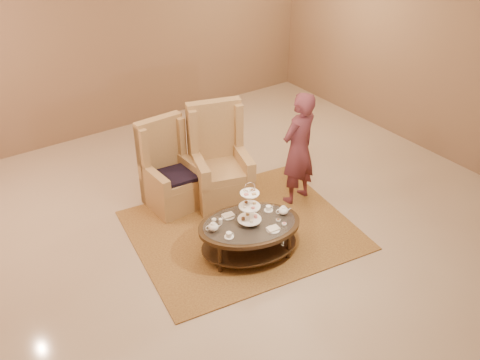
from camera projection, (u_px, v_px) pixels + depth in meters
ground at (242, 238)px, 7.05m from camera, size 8.00×8.00×0.00m
ceiling at (242, 238)px, 7.05m from camera, size 8.00×8.00×0.02m
wall_back at (106, 33)px, 8.92m from camera, size 8.00×0.04×3.50m
wall_right at (460, 53)px, 8.05m from camera, size 0.04×8.00×3.50m
rug at (242, 230)px, 7.19m from camera, size 3.11×2.71×0.02m
tea_table at (249, 229)px, 6.58m from camera, size 1.48×1.22×1.07m
armchair_left at (170, 177)px, 7.53m from camera, size 0.72×0.74×1.27m
armchair_right at (219, 168)px, 7.65m from camera, size 0.96×0.98×1.43m
person at (299, 149)px, 7.40m from camera, size 0.67×0.50×1.67m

